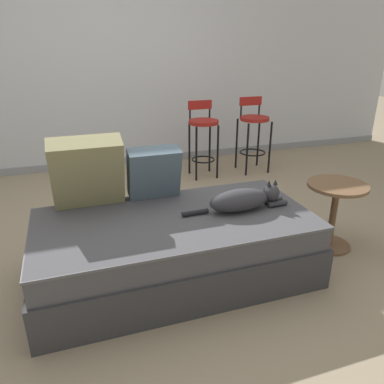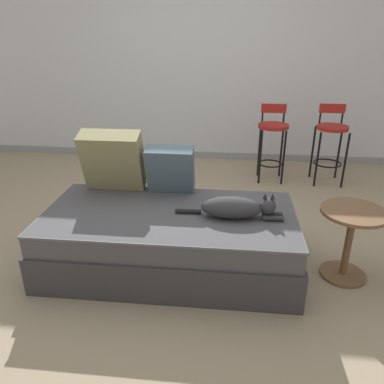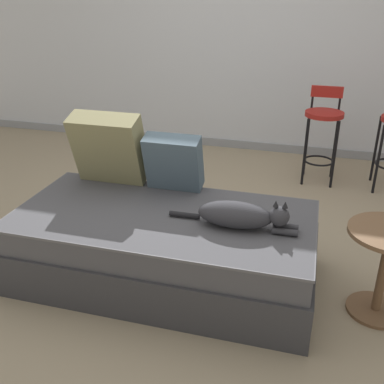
{
  "view_description": "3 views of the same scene",
  "coord_description": "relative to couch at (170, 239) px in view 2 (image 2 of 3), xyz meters",
  "views": [
    {
      "loc": [
        -0.57,
        -2.5,
        1.51
      ],
      "look_at": [
        0.15,
        -0.3,
        0.56
      ],
      "focal_mm": 35.0,
      "sensor_mm": 36.0,
      "label": 1
    },
    {
      "loc": [
        0.43,
        -2.74,
        1.63
      ],
      "look_at": [
        0.15,
        -0.3,
        0.56
      ],
      "focal_mm": 35.0,
      "sensor_mm": 36.0,
      "label": 2
    },
    {
      "loc": [
        0.82,
        -2.63,
        1.67
      ],
      "look_at": [
        0.15,
        -0.3,
        0.56
      ],
      "focal_mm": 42.0,
      "sensor_mm": 36.0,
      "label": 3
    }
  ],
  "objects": [
    {
      "name": "couch",
      "position": [
        0.0,
        0.0,
        0.0
      ],
      "size": [
        1.82,
        0.93,
        0.44
      ],
      "color": "#353539",
      "rests_on": "ground"
    },
    {
      "name": "bar_stool_by_doorway",
      "position": [
        1.51,
        1.88,
        0.3
      ],
      "size": [
        0.34,
        0.34,
        0.88
      ],
      "color": "black",
      "rests_on": "ground"
    },
    {
      "name": "wall_back_panel",
      "position": [
        0.0,
        2.65,
        1.07
      ],
      "size": [
        8.0,
        0.1,
        2.6
      ],
      "primitive_type": "cube",
      "color": "silver",
      "rests_on": "ground"
    },
    {
      "name": "throw_pillow_middle",
      "position": [
        -0.05,
        0.36,
        0.41
      ],
      "size": [
        0.37,
        0.22,
        0.39
      ],
      "color": "#4C6070",
      "rests_on": "couch"
    },
    {
      "name": "cat",
      "position": [
        0.47,
        -0.03,
        0.29
      ],
      "size": [
        0.74,
        0.18,
        0.19
      ],
      "color": "#333338",
      "rests_on": "couch"
    },
    {
      "name": "throw_pillow_corner",
      "position": [
        -0.5,
        0.35,
        0.47
      ],
      "size": [
        0.47,
        0.3,
        0.5
      ],
      "color": "#847F56",
      "rests_on": "couch"
    },
    {
      "name": "side_table",
      "position": [
        1.25,
        0.01,
        0.11
      ],
      "size": [
        0.44,
        0.44,
        0.52
      ],
      "color": "brown",
      "rests_on": "ground"
    },
    {
      "name": "ground_plane",
      "position": [
        0.0,
        0.4,
        -0.23
      ],
      "size": [
        16.0,
        16.0,
        0.0
      ],
      "primitive_type": "plane",
      "color": "gray",
      "rests_on": "ground"
    },
    {
      "name": "bar_stool_near_window",
      "position": [
        0.87,
        1.88,
        0.31
      ],
      "size": [
        0.34,
        0.34,
        0.87
      ],
      "color": "black",
      "rests_on": "ground"
    },
    {
      "name": "wall_baseboard_trim",
      "position": [
        0.0,
        2.6,
        -0.18
      ],
      "size": [
        8.0,
        0.02,
        0.09
      ],
      "primitive_type": "cube",
      "color": "gray",
      "rests_on": "ground"
    }
  ]
}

